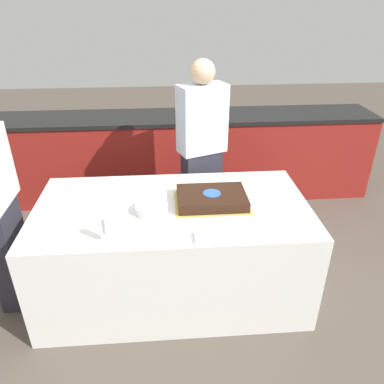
{
  "coord_description": "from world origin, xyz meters",
  "views": [
    {
      "loc": [
        -0.04,
        -2.24,
        2.08
      ],
      "look_at": [
        0.14,
        0.0,
        0.86
      ],
      "focal_mm": 35.0,
      "sensor_mm": 36.0,
      "label": 1
    }
  ],
  "objects_px": {
    "person_cutting_cake": "(202,154)",
    "cake": "(212,198)",
    "plate_stack": "(152,208)",
    "wine_glass": "(106,226)"
  },
  "relations": [
    {
      "from": "plate_stack",
      "to": "wine_glass",
      "type": "height_order",
      "value": "wine_glass"
    },
    {
      "from": "plate_stack",
      "to": "person_cutting_cake",
      "type": "relative_size",
      "value": 0.13
    },
    {
      "from": "cake",
      "to": "person_cutting_cake",
      "type": "relative_size",
      "value": 0.32
    },
    {
      "from": "wine_glass",
      "to": "person_cutting_cake",
      "type": "bearing_deg",
      "value": 58.84
    },
    {
      "from": "person_cutting_cake",
      "to": "cake",
      "type": "bearing_deg",
      "value": 68.79
    },
    {
      "from": "person_cutting_cake",
      "to": "wine_glass",
      "type": "bearing_deg",
      "value": 37.63
    },
    {
      "from": "wine_glass",
      "to": "person_cutting_cake",
      "type": "height_order",
      "value": "person_cutting_cake"
    },
    {
      "from": "wine_glass",
      "to": "person_cutting_cake",
      "type": "relative_size",
      "value": 0.1
    },
    {
      "from": "cake",
      "to": "wine_glass",
      "type": "relative_size",
      "value": 3.1
    },
    {
      "from": "cake",
      "to": "plate_stack",
      "type": "distance_m",
      "value": 0.43
    }
  ]
}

